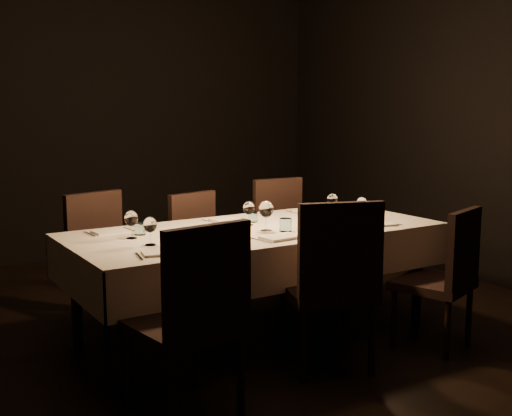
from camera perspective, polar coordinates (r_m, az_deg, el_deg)
room at (r=4.27m, az=0.00°, el=7.96°), size 5.01×6.01×3.01m
dining_table at (r=4.36m, az=0.00°, el=-2.77°), size 2.52×1.12×0.76m
chair_near_left at (r=3.24m, az=-5.57°, el=-9.32°), size 0.55×0.55×1.02m
place_setting_near_left at (r=3.77m, az=-8.74°, el=-2.54°), size 0.32×0.39×0.17m
chair_near_center at (r=3.83m, az=6.78°, el=-6.31°), size 0.64×0.64×1.05m
place_setting_near_center at (r=4.16m, az=1.71°, el=-1.19°), size 0.37×0.42×0.20m
chair_near_right at (r=4.36m, az=16.53°, el=-5.46°), size 0.57×0.57×0.93m
place_setting_near_right at (r=4.67m, az=10.20°, el=-0.39°), size 0.31×0.39×0.17m
chair_far_left at (r=4.75m, az=-13.34°, el=-3.96°), size 0.57×0.57×0.97m
place_setting_far_left at (r=4.16m, az=-11.43°, el=-1.50°), size 0.32×0.40×0.18m
chair_far_center at (r=5.00m, az=-4.86°, el=-3.38°), size 0.52×0.52×0.91m
place_setting_far_center at (r=4.53m, az=-1.23°, el=-0.52°), size 0.31×0.39×0.17m
chair_far_right at (r=5.44m, az=2.58°, el=-2.07°), size 0.49×0.49×0.97m
place_setting_far_right at (r=4.94m, az=6.12°, el=0.24°), size 0.30×0.39×0.17m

